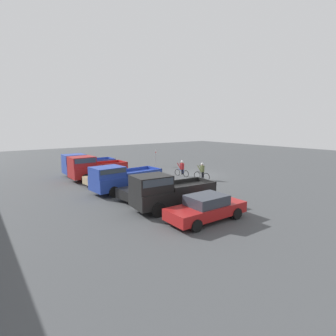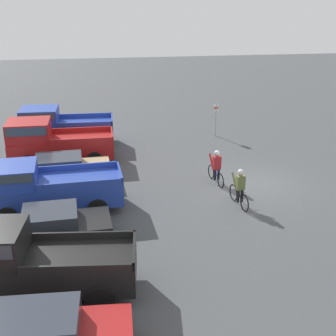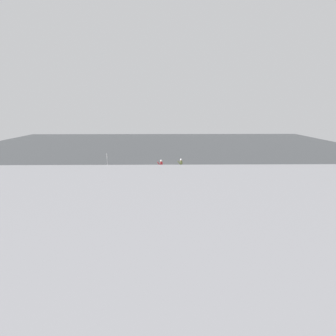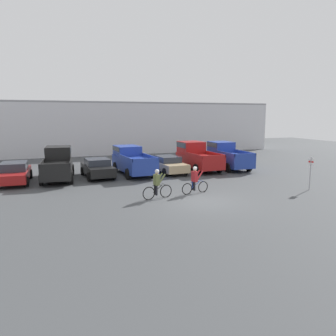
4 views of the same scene
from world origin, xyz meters
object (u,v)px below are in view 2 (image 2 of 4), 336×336
object	(u,v)px
pickup_truck_3	(60,126)
cyclist_1	(240,188)
sedan_2	(59,170)
fire_lane_sign	(216,116)
pickup_truck_2	(51,141)
sedan_1	(51,228)
pickup_truck_0	(27,260)
pickup_truck_1	(41,187)
cyclist_0	(216,167)

from	to	relation	value
pickup_truck_3	cyclist_1	bearing A→B (deg)	-138.38
sedan_2	fire_lane_sign	distance (m)	10.79
pickup_truck_2	fire_lane_sign	world-z (taller)	pickup_truck_2
cyclist_1	fire_lane_sign	xyz separation A→B (m)	(9.52, -1.21, 0.45)
sedan_1	pickup_truck_2	size ratio (longest dim) A/B	0.82
pickup_truck_0	sedan_1	xyz separation A→B (m)	(2.75, -0.40, -0.46)
pickup_truck_1	cyclist_1	bearing A→B (deg)	-94.00
sedan_2	fire_lane_sign	world-z (taller)	fire_lane_sign
sedan_2	cyclist_0	size ratio (longest dim) A/B	2.62
pickup_truck_1	fire_lane_sign	distance (m)	12.93
sedan_2	fire_lane_sign	size ratio (longest dim) A/B	2.29
sedan_1	pickup_truck_3	size ratio (longest dim) A/B	0.84
pickup_truck_3	cyclist_1	size ratio (longest dim) A/B	2.85
pickup_truck_3	fire_lane_sign	xyz separation A→B (m)	(0.52, -9.21, 0.13)
pickup_truck_1	sedan_2	xyz separation A→B (m)	(2.83, -0.47, -0.41)
sedan_1	sedan_2	xyz separation A→B (m)	(5.60, 0.13, -0.02)
pickup_truck_1	pickup_truck_3	xyz separation A→B (m)	(8.44, -0.12, 0.04)
sedan_2	pickup_truck_2	size ratio (longest dim) A/B	0.90
sedan_1	fire_lane_sign	size ratio (longest dim) A/B	2.08
pickup_truck_0	cyclist_1	size ratio (longest dim) A/B	3.06
pickup_truck_0	pickup_truck_2	distance (m)	11.15
sedan_1	pickup_truck_2	bearing A→B (deg)	4.85
fire_lane_sign	pickup_truck_0	bearing A→B (deg)	147.76
cyclist_1	sedan_1	bearing A→B (deg)	106.35
pickup_truck_2	pickup_truck_1	bearing A→B (deg)	-178.88
sedan_1	fire_lane_sign	bearing A→B (deg)	-36.66
pickup_truck_2	pickup_truck_3	world-z (taller)	pickup_truck_2
sedan_1	sedan_2	bearing A→B (deg)	1.36
pickup_truck_1	cyclist_0	size ratio (longest dim) A/B	3.14
sedan_1	cyclist_0	bearing A→B (deg)	-56.60
pickup_truck_2	fire_lane_sign	size ratio (longest dim) A/B	2.54
pickup_truck_2	cyclist_1	xyz separation A→B (m)	(-6.19, -8.23, -0.37)
pickup_truck_3	cyclist_0	size ratio (longest dim) A/B	2.82
pickup_truck_0	pickup_truck_3	world-z (taller)	pickup_truck_0
pickup_truck_0	fire_lane_sign	size ratio (longest dim) A/B	2.65
pickup_truck_0	fire_lane_sign	distance (m)	17.12
pickup_truck_3	fire_lane_sign	bearing A→B (deg)	-86.79
pickup_truck_1	pickup_truck_2	xyz separation A→B (m)	(5.62, 0.11, 0.09)
pickup_truck_1	cyclist_0	world-z (taller)	pickup_truck_1
pickup_truck_0	pickup_truck_3	xyz separation A→B (m)	(13.96, 0.09, -0.03)
sedan_1	pickup_truck_2	xyz separation A→B (m)	(8.39, 0.71, 0.48)
sedan_2	pickup_truck_0	bearing A→B (deg)	178.16
cyclist_0	cyclist_1	xyz separation A→B (m)	(-2.48, -0.41, 0.01)
pickup_truck_3	cyclist_0	distance (m)	10.02
pickup_truck_1	pickup_truck_3	distance (m)	8.44
pickup_truck_0	sedan_2	distance (m)	8.37
sedan_1	cyclist_1	xyz separation A→B (m)	(2.20, -7.51, 0.11)
pickup_truck_0	pickup_truck_3	size ratio (longest dim) A/B	1.07
sedan_1	pickup_truck_3	bearing A→B (deg)	2.49
pickup_truck_3	cyclist_0	xyz separation A→B (m)	(-6.52, -7.59, -0.33)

